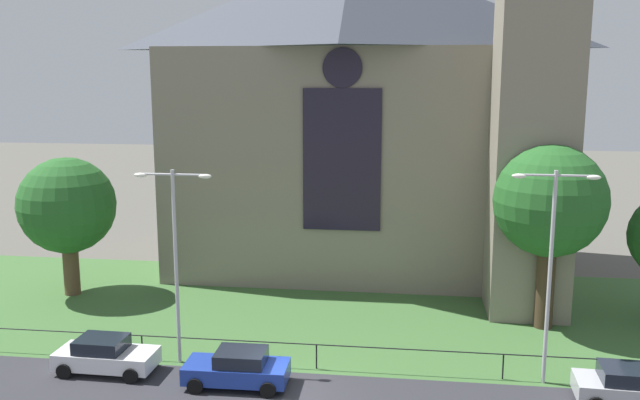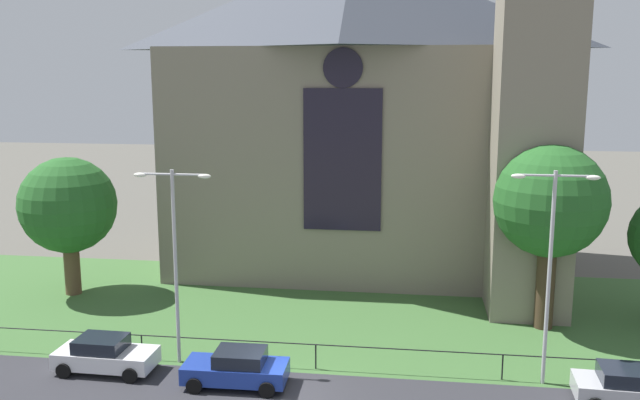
% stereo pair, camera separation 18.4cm
% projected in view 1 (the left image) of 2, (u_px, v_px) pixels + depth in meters
% --- Properties ---
extents(ground, '(160.00, 160.00, 0.00)m').
position_uv_depth(ground, '(318.00, 309.00, 37.03)').
color(ground, '#56544C').
extents(grass_verge, '(120.00, 20.00, 0.01)m').
position_uv_depth(grass_verge, '(313.00, 322.00, 35.08)').
color(grass_verge, '#3D6633').
rests_on(grass_verge, ground).
extents(church_building, '(23.20, 16.20, 26.00)m').
position_uv_depth(church_building, '(363.00, 109.00, 43.23)').
color(church_building, gray).
rests_on(church_building, ground).
extents(iron_railing, '(31.33, 0.07, 1.13)m').
position_uv_depth(iron_railing, '(316.00, 347.00, 29.42)').
color(iron_railing, black).
rests_on(iron_railing, ground).
extents(tree_left_far, '(5.41, 5.41, 7.91)m').
position_uv_depth(tree_left_far, '(67.00, 206.00, 38.63)').
color(tree_left_far, brown).
rests_on(tree_left_far, ground).
extents(tree_right_near, '(5.47, 5.47, 9.18)m').
position_uv_depth(tree_right_near, '(550.00, 203.00, 33.29)').
color(tree_right_near, '#423021').
rests_on(tree_right_near, ground).
extents(streetlamp_near, '(3.37, 0.26, 8.56)m').
position_uv_depth(streetlamp_near, '(175.00, 243.00, 29.28)').
color(streetlamp_near, '#B2B2B7').
rests_on(streetlamp_near, ground).
extents(streetlamp_far, '(3.37, 0.26, 8.83)m').
position_uv_depth(streetlamp_far, '(551.00, 252.00, 27.27)').
color(streetlamp_far, '#B2B2B7').
rests_on(streetlamp_far, ground).
extents(parked_car_white, '(4.24, 2.10, 1.51)m').
position_uv_depth(parked_car_white, '(106.00, 355.00, 29.20)').
color(parked_car_white, silver).
rests_on(parked_car_white, ground).
extents(parked_car_blue, '(4.23, 2.08, 1.51)m').
position_uv_depth(parked_car_blue, '(238.00, 368.00, 27.90)').
color(parked_car_blue, '#1E3899').
rests_on(parked_car_blue, ground).
extents(parked_car_silver, '(4.28, 2.18, 1.51)m').
position_uv_depth(parked_car_silver, '(631.00, 387.00, 26.27)').
color(parked_car_silver, '#B7B7BC').
rests_on(parked_car_silver, ground).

